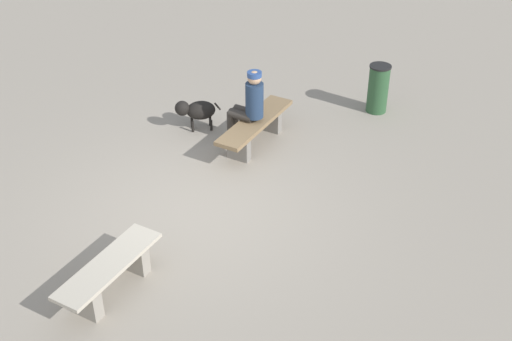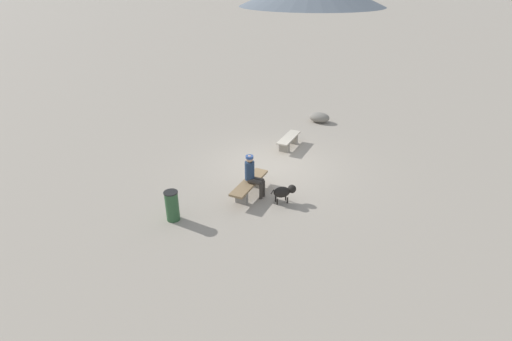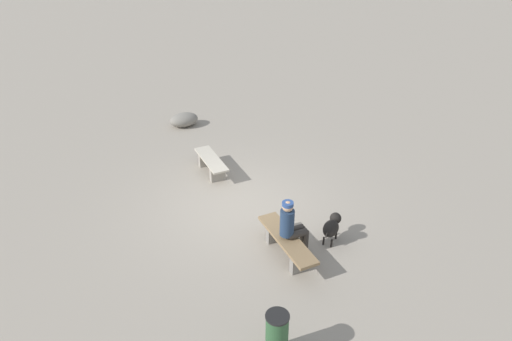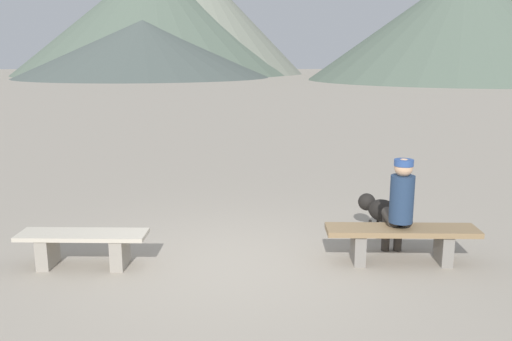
{
  "view_description": "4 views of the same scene",
  "coord_description": "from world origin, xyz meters",
  "px_view_note": "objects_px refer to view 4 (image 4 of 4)",
  "views": [
    {
      "loc": [
        -6.52,
        -4.24,
        5.71
      ],
      "look_at": [
        0.22,
        -0.91,
        0.83
      ],
      "focal_mm": 46.33,
      "sensor_mm": 36.0,
      "label": 1
    },
    {
      "loc": [
        11.76,
        4.18,
        6.28
      ],
      "look_at": [
        1.89,
        0.17,
        0.77
      ],
      "focal_mm": 27.16,
      "sensor_mm": 36.0,
      "label": 2
    },
    {
      "loc": [
        8.64,
        -4.19,
        6.55
      ],
      "look_at": [
        -0.51,
        0.72,
        0.57
      ],
      "focal_mm": 32.87,
      "sensor_mm": 36.0,
      "label": 3
    },
    {
      "loc": [
        0.07,
        -6.27,
        2.57
      ],
      "look_at": [
        0.34,
        1.78,
        0.84
      ],
      "focal_mm": 37.31,
      "sensor_mm": 36.0,
      "label": 4
    }
  ],
  "objects_px": {
    "bench_left": "(83,244)",
    "bench_right": "(401,238)",
    "seated_person": "(400,202)",
    "dog": "(379,209)"
  },
  "relations": [
    {
      "from": "bench_right",
      "to": "dog",
      "type": "relative_size",
      "value": 2.78
    },
    {
      "from": "bench_left",
      "to": "seated_person",
      "type": "height_order",
      "value": "seated_person"
    },
    {
      "from": "bench_left",
      "to": "bench_right",
      "type": "bearing_deg",
      "value": 2.94
    },
    {
      "from": "bench_left",
      "to": "seated_person",
      "type": "bearing_deg",
      "value": 4.35
    },
    {
      "from": "bench_left",
      "to": "dog",
      "type": "xyz_separation_m",
      "value": [
        4.0,
        1.14,
        0.09
      ]
    },
    {
      "from": "bench_right",
      "to": "seated_person",
      "type": "xyz_separation_m",
      "value": [
        -0.02,
        0.1,
        0.44
      ]
    },
    {
      "from": "bench_right",
      "to": "seated_person",
      "type": "bearing_deg",
      "value": 102.81
    },
    {
      "from": "seated_person",
      "to": "dog",
      "type": "distance_m",
      "value": 1.12
    },
    {
      "from": "seated_person",
      "to": "dog",
      "type": "height_order",
      "value": "seated_person"
    },
    {
      "from": "bench_left",
      "to": "bench_right",
      "type": "distance_m",
      "value": 3.98
    }
  ]
}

